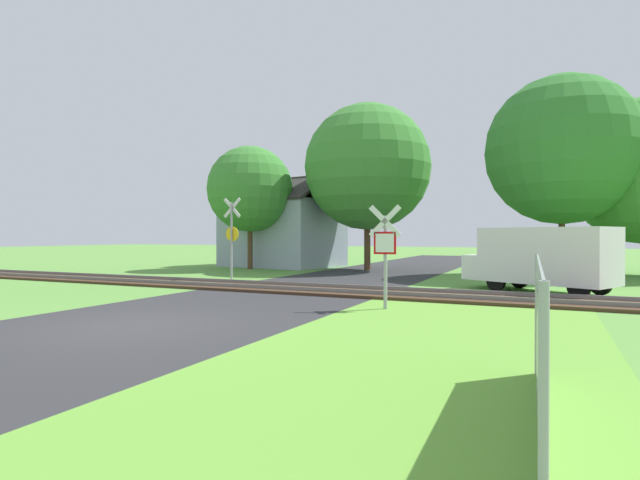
% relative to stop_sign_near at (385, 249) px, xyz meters
% --- Properties ---
extents(ground_plane, '(160.00, 160.00, 0.00)m').
position_rel_stop_sign_near_xyz_m(ground_plane, '(-4.25, -4.70, -1.61)').
color(ground_plane, '#5B933D').
extents(road_asphalt, '(6.61, 80.00, 0.01)m').
position_rel_stop_sign_near_xyz_m(road_asphalt, '(-4.25, -2.70, -1.60)').
color(road_asphalt, '#2D2D30').
rests_on(road_asphalt, ground).
extents(grass_verge, '(6.00, 20.00, 0.01)m').
position_rel_stop_sign_near_xyz_m(grass_verge, '(2.05, -6.70, -1.60)').
color(grass_verge, '#64A237').
rests_on(grass_verge, ground).
extents(rail_track, '(60.00, 2.60, 0.22)m').
position_rel_stop_sign_near_xyz_m(rail_track, '(-4.25, 3.06, -1.55)').
color(rail_track, '#422D1E').
rests_on(rail_track, ground).
extents(stop_sign_near, '(0.88, 0.17, 2.78)m').
position_rel_stop_sign_near_xyz_m(stop_sign_near, '(0.00, 0.00, 0.00)').
color(stop_sign_near, '#9E9EA5').
rests_on(stop_sign_near, ground).
extents(crossing_sign_far, '(0.88, 0.13, 3.61)m').
position_rel_stop_sign_near_xyz_m(crossing_sign_far, '(-8.52, 5.28, 0.46)').
color(crossing_sign_far, '#9E9EA5').
rests_on(crossing_sign_far, ground).
extents(house, '(7.96, 6.54, 5.66)m').
position_rel_stop_sign_near_xyz_m(house, '(-11.51, 15.27, 0.61)').
color(house, '#99A3B7').
rests_on(house, ground).
extents(tree_right, '(7.12, 7.12, 9.63)m').
position_rel_stop_sign_near_xyz_m(tree_right, '(4.58, 13.76, 4.46)').
color(tree_right, '#513823').
rests_on(tree_right, ground).
extents(tree_center, '(7.14, 7.14, 9.43)m').
position_rel_stop_sign_near_xyz_m(tree_center, '(-5.35, 14.06, 4.25)').
color(tree_center, '#513823').
rests_on(tree_center, ground).
extents(tree_left, '(5.02, 5.02, 7.21)m').
position_rel_stop_sign_near_xyz_m(tree_left, '(-11.94, 12.13, 3.09)').
color(tree_left, '#513823').
rests_on(tree_left, ground).
extents(mail_truck, '(5.21, 3.88, 2.24)m').
position_rel_stop_sign_near_xyz_m(mail_truck, '(3.76, 6.00, -0.37)').
color(mail_truck, white).
rests_on(mail_truck, ground).
extents(fence_panel, '(0.17, 4.62, 1.70)m').
position_rel_stop_sign_near_xyz_m(fence_panel, '(3.85, -7.43, -0.76)').
color(fence_panel, '#9E9EA5').
rests_on(fence_panel, ground).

